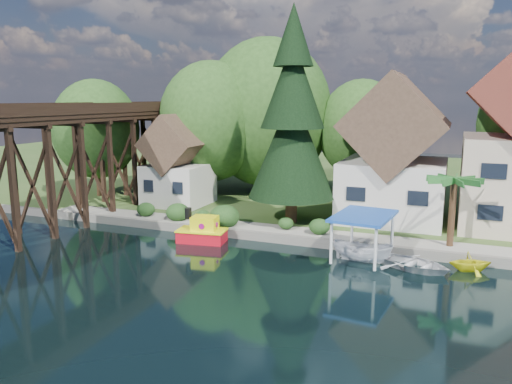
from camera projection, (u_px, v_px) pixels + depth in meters
ground at (220, 281)px, 26.69m from camera, size 140.00×140.00×0.00m
bank at (348, 181)px, 57.66m from camera, size 140.00×52.00×0.50m
seawall at (329, 244)px, 32.47m from camera, size 60.00×0.40×0.62m
promenade at (363, 239)px, 32.89m from camera, size 50.00×2.60×0.06m
trestle_bridge at (52, 158)px, 36.25m from camera, size 4.12×44.18×9.30m
house_left at (395, 159)px, 37.78m from camera, size 7.64×8.64×11.02m
shed at (178, 166)px, 43.22m from camera, size 5.09×5.40×7.85m
bg_trees at (333, 125)px, 44.36m from camera, size 49.90×13.30×10.57m
shrubs at (218, 215)px, 36.59m from camera, size 15.76×2.47×1.70m
conifer at (292, 120)px, 36.02m from camera, size 6.38×6.38×15.72m
palm_tree at (454, 182)px, 30.48m from camera, size 3.69×3.69×4.67m
tugboat at (203, 232)px, 33.88m from camera, size 3.51×2.27×2.38m
boat_white_a at (415, 262)px, 28.53m from camera, size 4.86×4.17×0.85m
boat_canopy at (363, 242)px, 29.64m from camera, size 3.79×4.84×2.92m
boat_yellow at (470, 260)px, 28.20m from camera, size 2.93×2.74×1.24m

